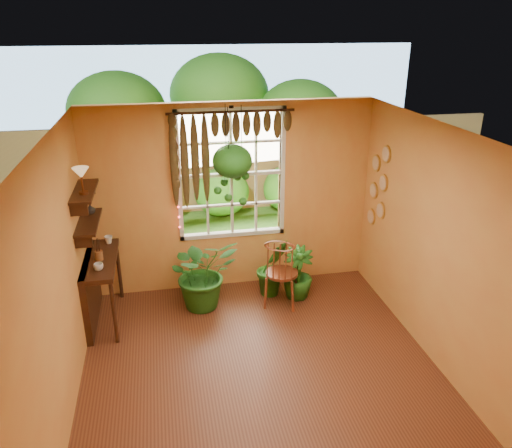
{
  "coord_description": "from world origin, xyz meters",
  "views": [
    {
      "loc": [
        -0.95,
        -4.34,
        3.71
      ],
      "look_at": [
        0.13,
        1.15,
        1.4
      ],
      "focal_mm": 35.0,
      "sensor_mm": 36.0,
      "label": 1
    }
  ],
  "objects_px": {
    "counter_ledge": "(94,283)",
    "potted_plant_mid": "(273,267)",
    "hanging_basket": "(232,165)",
    "windsor_chair": "(281,282)",
    "potted_plant_left": "(203,272)"
  },
  "relations": [
    {
      "from": "hanging_basket",
      "to": "potted_plant_left",
      "type": "bearing_deg",
      "value": -150.44
    },
    {
      "from": "potted_plant_mid",
      "to": "hanging_basket",
      "type": "height_order",
      "value": "hanging_basket"
    },
    {
      "from": "windsor_chair",
      "to": "potted_plant_mid",
      "type": "height_order",
      "value": "windsor_chair"
    },
    {
      "from": "potted_plant_left",
      "to": "potted_plant_mid",
      "type": "distance_m",
      "value": 1.02
    },
    {
      "from": "windsor_chair",
      "to": "potted_plant_left",
      "type": "height_order",
      "value": "windsor_chair"
    },
    {
      "from": "windsor_chair",
      "to": "counter_ledge",
      "type": "bearing_deg",
      "value": -158.09
    },
    {
      "from": "counter_ledge",
      "to": "windsor_chair",
      "type": "relative_size",
      "value": 1.01
    },
    {
      "from": "potted_plant_left",
      "to": "potted_plant_mid",
      "type": "height_order",
      "value": "potted_plant_left"
    },
    {
      "from": "counter_ledge",
      "to": "potted_plant_mid",
      "type": "relative_size",
      "value": 1.4
    },
    {
      "from": "potted_plant_mid",
      "to": "hanging_basket",
      "type": "xyz_separation_m",
      "value": [
        -0.54,
        0.13,
        1.5
      ]
    },
    {
      "from": "windsor_chair",
      "to": "potted_plant_left",
      "type": "xyz_separation_m",
      "value": [
        -1.06,
        0.17,
        0.17
      ]
    },
    {
      "from": "counter_ledge",
      "to": "hanging_basket",
      "type": "height_order",
      "value": "hanging_basket"
    },
    {
      "from": "potted_plant_mid",
      "to": "hanging_basket",
      "type": "bearing_deg",
      "value": 166.29
    },
    {
      "from": "potted_plant_mid",
      "to": "hanging_basket",
      "type": "relative_size",
      "value": 0.65
    },
    {
      "from": "potted_plant_left",
      "to": "hanging_basket",
      "type": "relative_size",
      "value": 0.79
    }
  ]
}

